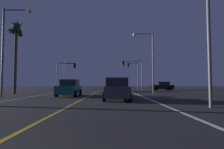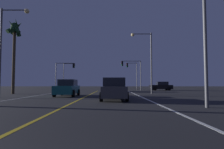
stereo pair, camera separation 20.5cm
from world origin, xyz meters
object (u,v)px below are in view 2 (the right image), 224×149
Objects in this scene: street_lamp_right_far at (147,54)px; palm_tree_left_mid at (15,34)px; traffic_light_near_right at (132,68)px; traffic_light_near_left at (66,70)px; traffic_light_far_left at (69,70)px; car_oncoming at (68,88)px; car_lead_same_lane at (115,89)px; street_lamp_left_mid at (8,40)px; car_ahead_far at (111,87)px; street_lamp_right_near at (198,11)px; car_crossing_side at (162,86)px; traffic_light_far_right at (133,70)px.

palm_tree_left_mid is (-16.80, 0.03, 2.59)m from street_lamp_right_far.
traffic_light_near_left is (-12.46, 0.00, -0.28)m from traffic_light_near_right.
traffic_light_far_left is at bearing -50.68° from street_lamp_right_far.
palm_tree_left_mid is (-7.88, 4.23, 6.75)m from car_oncoming.
palm_tree_left_mid is at bearing 54.93° from car_lead_same_lane.
traffic_light_far_left is at bearing 89.86° from street_lamp_left_mid.
traffic_light_far_left is (-13.14, 5.50, 0.02)m from traffic_light_near_right.
car_ahead_far is 0.52× the size of street_lamp_left_mid.
street_lamp_right_near reaches higher than traffic_light_near_left.
traffic_light_far_left is (-19.16, 3.91, 3.40)m from car_crossing_side.
traffic_light_far_right is 0.71× the size of street_lamp_right_near.
street_lamp_right_near is at bearing -135.63° from car_lead_same_lane.
street_lamp_right_far is at bearing 89.91° from traffic_light_far_right.
car_lead_same_lane is 27.68m from traffic_light_far_left.
palm_tree_left_mid is (-12.23, -6.87, 6.75)m from car_ahead_far.
traffic_light_far_right is 1.02× the size of traffic_light_far_left.
traffic_light_far_right reaches higher than car_ahead_far.
traffic_light_near_right is 14.25m from traffic_light_far_left.
car_ahead_far is 0.52× the size of street_lamp_right_near.
traffic_light_near_right reaches higher than car_ahead_far.
street_lamp_left_mid is at bearing 76.51° from car_lead_same_lane.
street_lamp_right_far is at bearing 24.99° from street_lamp_left_mid.
car_oncoming is at bearing 25.23° from street_lamp_right_far.
traffic_light_near_left is 0.91× the size of traffic_light_far_left.
traffic_light_near_right is at bearing 0.00° from traffic_light_near_left.
street_lamp_right_near reaches higher than car_crossing_side.
traffic_light_near_right reaches higher than car_crossing_side.
car_oncoming is 0.82× the size of traffic_light_near_left.
street_lamp_left_mid is at bearing 24.99° from street_lamp_right_far.
car_oncoming is 13.65m from street_lamp_right_near.
traffic_light_far_right reaches higher than traffic_light_near_right.
car_lead_same_lane is 10.91m from street_lamp_left_mid.
traffic_light_near_left reaches higher than car_oncoming.
palm_tree_left_mid reaches higher than car_lead_same_lane.
traffic_light_far_right is 24.06m from palm_tree_left_mid.
car_ahead_far is at bearing 29.33° from palm_tree_left_mid.
car_oncoming is at bearing 62.27° from traffic_light_near_right.
street_lamp_left_mid is 15.35m from street_lamp_right_far.
street_lamp_left_mid is at bearing 59.22° from traffic_light_far_right.
street_lamp_right_near is 15.72m from street_lamp_left_mid.
car_crossing_side is at bearing 45.40° from street_lamp_left_mid.
traffic_light_near_left is 28.18m from street_lamp_right_near.
car_ahead_far is 0.75× the size of traffic_light_far_left.
car_crossing_side is at bearing -112.20° from street_lamp_right_far.
traffic_light_near_left is 0.64× the size of street_lamp_right_near.
traffic_light_near_right reaches higher than traffic_light_near_left.
street_lamp_left_mid is at bearing -25.88° from street_lamp_right_near.
street_lamp_right_far reaches higher than traffic_light_far_left.
car_oncoming is 0.76× the size of traffic_light_near_right.
car_oncoming is at bearing -76.84° from traffic_light_far_left.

